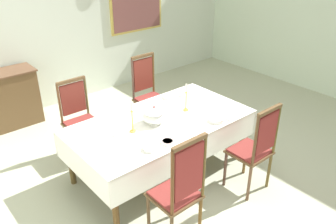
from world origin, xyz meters
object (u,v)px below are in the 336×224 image
(candlestick_east, at_px, (186,100))
(bowl_far_right, at_px, (151,148))
(spoon_primary, at_px, (222,117))
(chair_south_b, at_px, (255,148))
(dining_table, at_px, (161,126))
(spoon_secondary, at_px, (174,95))
(chair_south_a, at_px, (179,189))
(chair_north_a, at_px, (80,118))
(soup_tureen, at_px, (154,115))
(bowl_far_left, at_px, (168,142))
(bowl_near_right, at_px, (170,96))
(candlestick_west, at_px, (132,120))
(chair_north_b, at_px, (149,93))
(bowl_near_left, at_px, (217,119))

(candlestick_east, distance_m, bowl_far_right, 1.01)
(spoon_primary, bearing_deg, chair_south_b, -90.50)
(dining_table, relative_size, spoon_secondary, 12.82)
(chair_south_a, relative_size, chair_north_a, 1.12)
(soup_tureen, height_order, spoon_primary, soup_tureen)
(dining_table, height_order, candlestick_east, candlestick_east)
(bowl_far_left, bearing_deg, bowl_far_right, 173.62)
(soup_tureen, xyz_separation_m, bowl_far_right, (-0.39, -0.43, -0.09))
(chair_north_a, bearing_deg, bowl_near_right, 152.99)
(candlestick_west, bearing_deg, spoon_secondary, 23.63)
(chair_north_a, height_order, spoon_primary, chair_north_a)
(chair_north_b, xyz_separation_m, candlestick_west, (-0.99, -1.00, 0.29))
(chair_south_a, bearing_deg, chair_north_b, 59.70)
(chair_north_a, distance_m, spoon_primary, 1.89)
(chair_south_b, distance_m, spoon_primary, 0.59)
(candlestick_west, distance_m, bowl_near_left, 1.04)
(bowl_near_right, bearing_deg, candlestick_east, -102.07)
(chair_north_b, bearing_deg, chair_south_b, 90.00)
(bowl_near_left, bearing_deg, soup_tureen, 142.76)
(chair_south_b, bearing_deg, chair_north_b, 90.00)
(candlestick_east, bearing_deg, bowl_far_left, -146.92)
(candlestick_east, relative_size, bowl_near_left, 1.95)
(dining_table, distance_m, chair_south_b, 1.15)
(bowl_near_left, height_order, bowl_far_left, bowl_near_left)
(dining_table, xyz_separation_m, chair_south_a, (-0.60, -1.00, -0.05))
(dining_table, distance_m, chair_north_a, 1.16)
(chair_north_b, distance_m, bowl_near_left, 1.47)
(dining_table, xyz_separation_m, soup_tureen, (-0.10, 0.00, 0.18))
(candlestick_west, bearing_deg, chair_south_a, -99.97)
(bowl_far_right, bearing_deg, candlestick_east, 25.21)
(spoon_primary, height_order, spoon_secondary, same)
(spoon_secondary, bearing_deg, chair_north_a, 140.54)
(chair_south_a, xyz_separation_m, candlestick_west, (0.18, 1.00, 0.27))
(bowl_near_left, bearing_deg, chair_south_a, -153.84)
(chair_north_a, relative_size, bowl_near_left, 5.74)
(chair_south_b, xyz_separation_m, candlestick_west, (-0.99, 1.00, 0.30))
(chair_north_a, xyz_separation_m, bowl_far_left, (0.32, -1.45, 0.18))
(chair_south_b, relative_size, soup_tureen, 3.97)
(chair_south_b, height_order, spoon_primary, chair_south_b)
(chair_south_b, distance_m, candlestick_east, 1.05)
(bowl_near_right, height_order, bowl_far_right, bowl_far_right)
(candlestick_west, xyz_separation_m, candlestick_east, (0.84, 0.00, -0.01))
(chair_north_b, xyz_separation_m, candlestick_east, (-0.16, -1.00, 0.28))
(candlestick_east, relative_size, bowl_far_right, 2.25)
(soup_tureen, xyz_separation_m, candlestick_east, (0.52, 0.00, 0.04))
(bowl_near_left, bearing_deg, candlestick_west, 153.52)
(candlestick_east, bearing_deg, chair_south_b, -81.13)
(chair_north_b, relative_size, candlestick_west, 3.08)
(chair_north_a, distance_m, soup_tureen, 1.14)
(chair_north_b, bearing_deg, bowl_near_right, 83.62)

